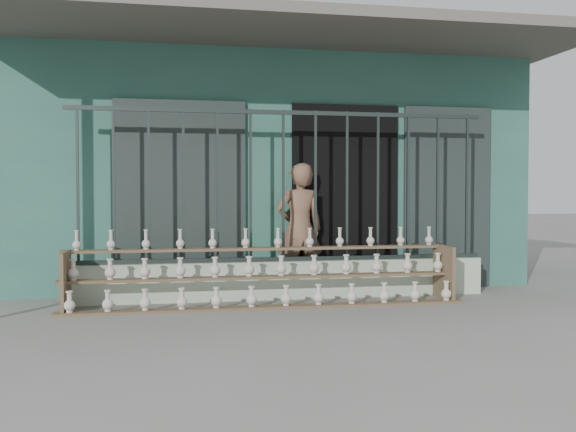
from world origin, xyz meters
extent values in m
plane|color=slate|center=(0.00, 0.00, 0.00)|extent=(60.00, 60.00, 0.00)
cube|color=#2C5D4F|center=(0.00, 4.30, 1.60)|extent=(7.00, 5.00, 3.20)
cube|color=black|center=(0.90, 1.82, 1.20)|extent=(1.40, 0.12, 2.40)
cube|color=black|center=(-1.20, 1.78, 1.20)|extent=(1.60, 0.08, 2.40)
cube|color=black|center=(2.30, 1.78, 1.20)|extent=(1.20, 0.08, 2.40)
cube|color=#59544C|center=(0.00, 1.20, 3.15)|extent=(7.40, 2.00, 0.12)
cube|color=#B5C8AB|center=(0.00, 1.30, 0.23)|extent=(5.00, 0.20, 0.45)
cube|color=#283330|center=(-2.35, 1.30, 1.35)|extent=(0.03, 0.03, 1.80)
cube|color=#283330|center=(-1.96, 1.30, 1.35)|extent=(0.03, 0.03, 1.80)
cube|color=#283330|center=(-1.57, 1.30, 1.35)|extent=(0.03, 0.03, 1.80)
cube|color=#283330|center=(-1.18, 1.30, 1.35)|extent=(0.03, 0.03, 1.80)
cube|color=#283330|center=(-0.78, 1.30, 1.35)|extent=(0.03, 0.03, 1.80)
cube|color=#283330|center=(-0.39, 1.30, 1.35)|extent=(0.03, 0.03, 1.80)
cube|color=#283330|center=(0.00, 1.30, 1.35)|extent=(0.03, 0.03, 1.80)
cube|color=#283330|center=(0.39, 1.30, 1.35)|extent=(0.03, 0.03, 1.80)
cube|color=#283330|center=(0.78, 1.30, 1.35)|extent=(0.03, 0.03, 1.80)
cube|color=#283330|center=(1.17, 1.30, 1.35)|extent=(0.03, 0.03, 1.80)
cube|color=#283330|center=(1.57, 1.30, 1.35)|extent=(0.03, 0.03, 1.80)
cube|color=#283330|center=(1.96, 1.30, 1.35)|extent=(0.03, 0.03, 1.80)
cube|color=#283330|center=(2.35, 1.30, 1.35)|extent=(0.03, 0.03, 1.80)
cube|color=#283330|center=(0.00, 1.30, 2.22)|extent=(5.00, 0.04, 0.05)
cube|color=#283330|center=(0.00, 1.30, 0.47)|extent=(5.00, 0.04, 0.05)
cube|color=brown|center=(-0.28, 0.65, 0.01)|extent=(4.50, 0.18, 0.03)
cube|color=brown|center=(-0.28, 0.90, 0.32)|extent=(4.50, 0.18, 0.03)
cube|color=brown|center=(-0.28, 1.15, 0.61)|extent=(4.50, 0.18, 0.03)
cube|color=brown|center=(-2.43, 0.90, 0.32)|extent=(0.04, 0.55, 0.64)
cube|color=brown|center=(1.87, 0.90, 0.32)|extent=(0.04, 0.55, 0.64)
imported|color=brown|center=(0.26, 1.59, 0.82)|extent=(0.62, 0.43, 1.63)
camera|label=1|loc=(-1.36, -6.22, 1.26)|focal=40.00mm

